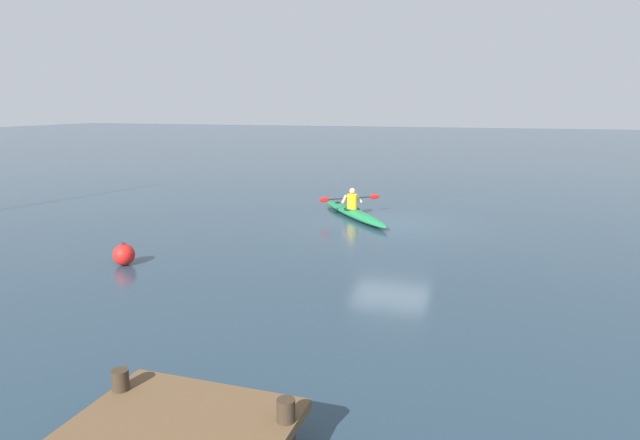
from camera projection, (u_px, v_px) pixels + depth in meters
name	position (u px, v px, depth m)	size (l,w,h in m)	color
ground_plane	(392.00, 225.00, 17.80)	(160.00, 160.00, 0.00)	#233847
kayak	(354.00, 213.00, 19.01)	(3.58, 4.30, 0.27)	#19723F
kayaker	(352.00, 200.00, 19.08)	(1.84, 1.46, 0.73)	yellow
mooring_buoy_channel_marker	(124.00, 255.00, 13.28)	(0.52, 0.52, 0.57)	red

